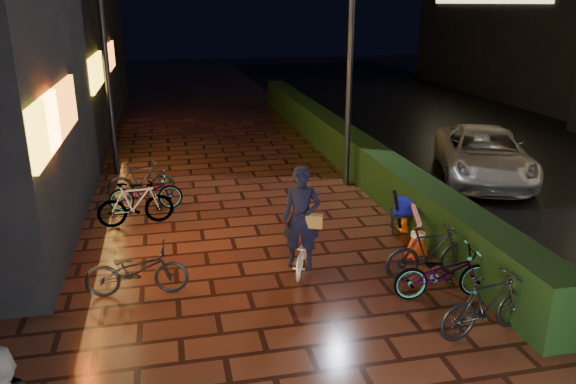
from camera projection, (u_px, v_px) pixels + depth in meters
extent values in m
plane|color=#381911|center=(290.00, 305.00, 8.59)|extent=(80.00, 80.00, 0.00)
cube|color=black|center=(340.00, 142.00, 16.50)|extent=(0.70, 20.00, 1.00)
imported|color=#B0B0B5|center=(483.00, 154.00, 14.62)|extent=(3.66, 5.08, 1.29)
cube|color=yellow|center=(45.00, 128.00, 8.44)|extent=(0.08, 2.00, 0.90)
cube|color=orange|center=(61.00, 111.00, 9.83)|extent=(0.08, 3.00, 0.90)
cube|color=yellow|center=(96.00, 72.00, 15.38)|extent=(0.08, 2.80, 0.90)
cube|color=orange|center=(111.00, 56.00, 20.01)|extent=(0.08, 2.20, 0.90)
cylinder|color=black|center=(349.00, 83.00, 13.42)|extent=(0.17, 0.17, 5.16)
cylinder|color=black|center=(107.00, 73.00, 14.31)|extent=(0.16, 0.16, 5.40)
imported|color=silver|center=(302.00, 251.00, 9.63)|extent=(0.90, 1.38, 0.69)
imported|color=black|center=(301.00, 218.00, 9.33)|extent=(0.75, 0.62, 1.75)
cube|color=#9A642A|center=(313.00, 221.00, 9.29)|extent=(0.33, 0.23, 0.22)
cone|color=#E63B0C|center=(418.00, 238.00, 10.18)|extent=(0.43, 0.43, 0.68)
cone|color=#D85C0B|center=(410.00, 213.00, 11.38)|extent=(0.43, 0.43, 0.68)
cube|color=red|center=(416.00, 254.00, 10.29)|extent=(0.46, 0.46, 0.03)
cube|color=orange|center=(409.00, 228.00, 11.48)|extent=(0.46, 0.46, 0.03)
cube|color=red|center=(415.00, 210.00, 10.68)|extent=(0.51, 1.41, 0.07)
cube|color=black|center=(404.00, 214.00, 11.23)|extent=(0.65, 0.59, 0.04)
cylinder|color=black|center=(393.00, 226.00, 11.16)|extent=(0.04, 0.04, 0.37)
cylinder|color=black|center=(415.00, 227.00, 11.11)|extent=(0.04, 0.04, 0.37)
cylinder|color=black|center=(392.00, 219.00, 11.49)|extent=(0.04, 0.04, 0.37)
cylinder|color=black|center=(413.00, 220.00, 11.44)|extent=(0.04, 0.04, 0.37)
cube|color=#0C0E9D|center=(404.00, 206.00, 11.18)|extent=(0.47, 0.44, 0.29)
cylinder|color=black|center=(397.00, 209.00, 11.06)|extent=(0.36, 0.31, 0.94)
imported|color=black|center=(146.00, 192.00, 12.41)|extent=(1.61, 0.59, 0.84)
imported|color=black|center=(137.00, 270.00, 8.79)|extent=(1.63, 0.67, 0.84)
imported|color=black|center=(141.00, 181.00, 13.04)|extent=(1.58, 0.55, 0.93)
imported|color=black|center=(135.00, 204.00, 11.57)|extent=(1.59, 0.64, 0.93)
imported|color=black|center=(488.00, 305.00, 7.70)|extent=(1.60, 0.69, 0.93)
imported|color=black|center=(430.00, 252.00, 9.31)|extent=(1.56, 0.48, 0.93)
imported|color=black|center=(444.00, 273.00, 8.70)|extent=(1.64, 0.69, 0.84)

